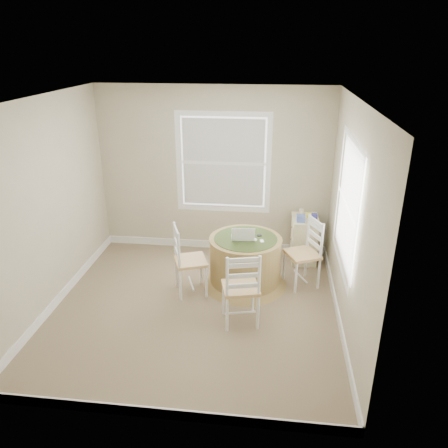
# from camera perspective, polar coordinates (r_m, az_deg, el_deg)

# --- Properties ---
(room) EXTENTS (3.64, 3.64, 2.64)m
(room) POSITION_cam_1_polar(r_m,az_deg,el_deg) (5.24, -2.03, 1.90)
(room) COLOR #806851
(room) RESTS_ON ground
(round_table) EXTENTS (1.17, 1.17, 0.71)m
(round_table) POSITION_cam_1_polar(r_m,az_deg,el_deg) (6.04, 2.78, -4.64)
(round_table) COLOR olive
(round_table) RESTS_ON ground
(chair_left) EXTENTS (0.52, 0.53, 0.95)m
(chair_left) POSITION_cam_1_polar(r_m,az_deg,el_deg) (5.83, -4.40, -4.76)
(chair_left) COLOR white
(chair_left) RESTS_ON ground
(chair_near) EXTENTS (0.50, 0.49, 0.95)m
(chair_near) POSITION_cam_1_polar(r_m,az_deg,el_deg) (5.22, 2.19, -8.28)
(chair_near) COLOR white
(chair_near) RESTS_ON ground
(chair_right) EXTENTS (0.54, 0.55, 0.95)m
(chair_right) POSITION_cam_1_polar(r_m,az_deg,el_deg) (6.08, 10.19, -3.86)
(chair_right) COLOR white
(chair_right) RESTS_ON ground
(laptop) EXTENTS (0.34, 0.31, 0.22)m
(laptop) POSITION_cam_1_polar(r_m,az_deg,el_deg) (5.87, 2.48, -1.72)
(laptop) COLOR white
(laptop) RESTS_ON round_table
(mouse) EXTENTS (0.07, 0.10, 0.03)m
(mouse) POSITION_cam_1_polar(r_m,az_deg,el_deg) (5.85, 4.09, -2.06)
(mouse) COLOR white
(mouse) RESTS_ON round_table
(phone) EXTENTS (0.06, 0.10, 0.02)m
(phone) POSITION_cam_1_polar(r_m,az_deg,el_deg) (5.83, 4.99, -2.28)
(phone) COLOR #B7BABF
(phone) RESTS_ON round_table
(keys) EXTENTS (0.07, 0.06, 0.02)m
(keys) POSITION_cam_1_polar(r_m,az_deg,el_deg) (5.98, 4.63, -1.53)
(keys) COLOR black
(keys) RESTS_ON round_table
(corner_chest) EXTENTS (0.41, 0.55, 0.71)m
(corner_chest) POSITION_cam_1_polar(r_m,az_deg,el_deg) (6.82, 10.38, -1.98)
(corner_chest) COLOR #F3F0B6
(corner_chest) RESTS_ON ground
(tissue_box) EXTENTS (0.12, 0.12, 0.10)m
(tissue_box) POSITION_cam_1_polar(r_m,az_deg,el_deg) (6.54, 10.05, 0.78)
(tissue_box) COLOR #5066B7
(tissue_box) RESTS_ON corner_chest
(box_yellow) EXTENTS (0.15, 0.10, 0.06)m
(box_yellow) POSITION_cam_1_polar(r_m,az_deg,el_deg) (6.72, 11.22, 1.11)
(box_yellow) COLOR #EEE754
(box_yellow) RESTS_ON corner_chest
(box_blue) EXTENTS (0.08, 0.08, 0.12)m
(box_blue) POSITION_cam_1_polar(r_m,az_deg,el_deg) (6.56, 11.61, 0.85)
(box_blue) COLOR #333298
(box_blue) RESTS_ON corner_chest
(cup_cream) EXTENTS (0.07, 0.07, 0.09)m
(cup_cream) POSITION_cam_1_polar(r_m,az_deg,el_deg) (6.77, 10.10, 1.51)
(cup_cream) COLOR beige
(cup_cream) RESTS_ON corner_chest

